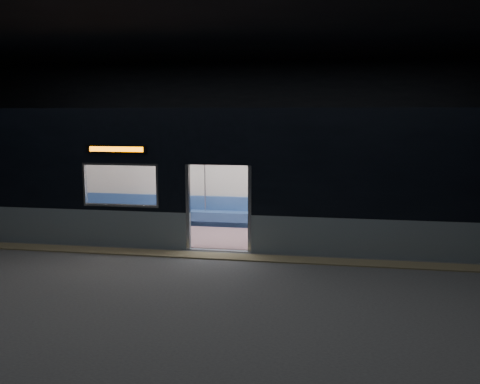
# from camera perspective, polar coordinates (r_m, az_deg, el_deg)

# --- Properties ---
(station_floor) EXTENTS (24.00, 14.00, 0.01)m
(station_floor) POSITION_cam_1_polar(r_m,az_deg,el_deg) (11.14, -3.52, -8.06)
(station_floor) COLOR #47494C
(station_floor) RESTS_ON ground
(station_envelope) EXTENTS (24.00, 14.00, 5.00)m
(station_envelope) POSITION_cam_1_polar(r_m,az_deg,el_deg) (10.67, -3.70, 11.15)
(station_envelope) COLOR black
(station_envelope) RESTS_ON station_floor
(tactile_strip) EXTENTS (22.80, 0.50, 0.03)m
(tactile_strip) POSITION_cam_1_polar(r_m,az_deg,el_deg) (11.65, -2.90, -7.19)
(tactile_strip) COLOR #8C7F59
(tactile_strip) RESTS_ON station_floor
(metro_car) EXTENTS (18.00, 3.04, 3.35)m
(metro_car) POSITION_cam_1_polar(r_m,az_deg,el_deg) (13.22, -1.09, 2.82)
(metro_car) COLOR gray
(metro_car) RESTS_ON station_floor
(passenger) EXTENTS (0.37, 0.64, 1.30)m
(passenger) POSITION_cam_1_polar(r_m,az_deg,el_deg) (14.14, 9.34, -1.31)
(passenger) COLOR black
(passenger) RESTS_ON metro_car
(handbag) EXTENTS (0.28, 0.25, 0.12)m
(handbag) POSITION_cam_1_polar(r_m,az_deg,el_deg) (13.95, 9.16, -1.91)
(handbag) COLOR black
(handbag) RESTS_ON passenger
(transit_map) EXTENTS (1.05, 0.03, 0.68)m
(transit_map) POSITION_cam_1_polar(r_m,az_deg,el_deg) (14.47, 17.49, 1.52)
(transit_map) COLOR white
(transit_map) RESTS_ON metro_car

